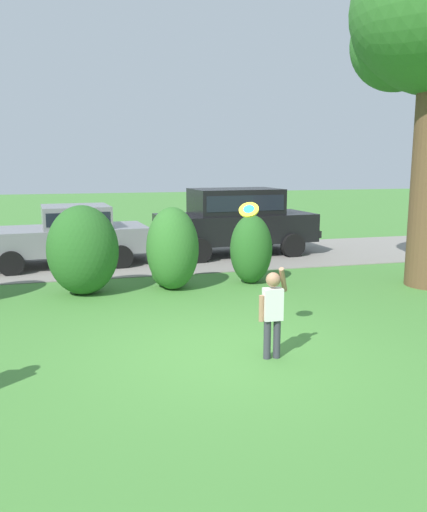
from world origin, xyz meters
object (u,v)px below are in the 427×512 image
parked_sedan (68,233)px  child_thrower (273,308)px  frisbee (249,210)px  parked_suv (235,218)px

parked_sedan → child_thrower: parked_sedan is taller
child_thrower → frisbee: frisbee is taller
parked_sedan → frisbee: size_ratio=13.83×
parked_sedan → frisbee: (2.55, -7.09, 1.16)m
frisbee → parked_suv: bearing=74.1°
frisbee → child_thrower: bearing=-70.2°
parked_sedan → child_thrower: (2.74, -7.60, -0.13)m
parked_suv → parked_sedan: bearing=-175.6°
child_thrower → frisbee: bearing=109.8°
child_thrower → frisbee: (-0.18, 0.51, 1.30)m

